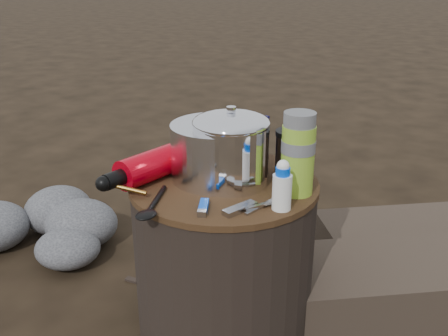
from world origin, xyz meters
The scene contains 14 objects.
ground centered at (0.00, 0.00, 0.00)m, with size 60.00×60.00×0.00m, color black.
stump centered at (0.00, 0.00, 0.22)m, with size 0.48×0.48×0.44m, color black.
foil_windscreen centered at (-0.03, 0.01, 0.52)m, with size 0.24×0.24×0.14m, color silver.
camping_pot centered at (0.02, 0.00, 0.54)m, with size 0.19×0.19×0.19m, color silver.
fuel_bottle centered at (-0.16, -0.06, 0.48)m, with size 0.08×0.32×0.08m, color red, non-canonical shape.
thermos centered at (0.19, 0.03, 0.54)m, with size 0.08×0.08×0.20m, color #91BF30.
travel_mug centered at (0.13, 0.12, 0.50)m, with size 0.08×0.08×0.12m, color black.
stuff_sack centered at (-0.14, 0.15, 0.49)m, with size 0.14×0.12×0.10m, color #BB8C11.
food_pouch centered at (-0.02, 0.18, 0.51)m, with size 0.10×0.02×0.13m, color #0D0A4A.
lighter centered at (0.04, -0.16, 0.45)m, with size 0.02×0.08×0.01m, color blue.
multitool centered at (0.11, -0.13, 0.45)m, with size 0.02×0.09×0.01m, color #A0A0A5.
pot_grabber centered at (0.15, -0.08, 0.45)m, with size 0.03×0.12×0.01m, color #A0A0A5, non-canonical shape.
spork centered at (-0.08, -0.19, 0.45)m, with size 0.04×0.17×0.01m, color black, non-canonical shape.
squeeze_bottle centered at (0.19, -0.07, 0.50)m, with size 0.04×0.04×0.10m, color white.
Camera 1 is at (0.59, -1.04, 0.96)m, focal length 40.71 mm.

